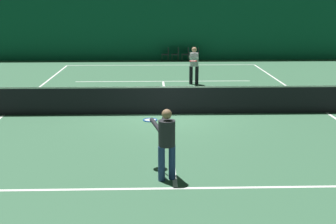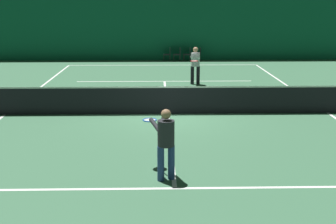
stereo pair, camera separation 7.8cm
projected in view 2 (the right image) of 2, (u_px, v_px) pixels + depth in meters
The scene contains 15 objects.
ground_plane at pixel (168, 114), 15.88m from camera, with size 60.00×60.00×0.00m, color #386647.
backdrop_curtain at pixel (162, 29), 29.24m from camera, with size 23.00×0.12×3.85m.
court_line_baseline_far at pixel (163, 65), 27.44m from camera, with size 11.00×0.10×0.00m.
court_line_service_far at pixel (164, 81), 22.10m from camera, with size 8.25×0.10×0.00m.
court_line_service_near at pixel (175, 188), 9.67m from camera, with size 8.25×0.10×0.00m.
court_line_sideline_left at pixel (5, 115), 15.76m from camera, with size 0.10×23.80×0.00m.
court_line_sideline_right at pixel (328, 113), 16.01m from camera, with size 0.10×23.80×0.00m.
court_line_centre at pixel (168, 114), 15.88m from camera, with size 0.10×12.80×0.00m.
tennis_net at pixel (168, 99), 15.76m from camera, with size 12.00×0.10×1.07m.
player_near at pixel (165, 139), 9.96m from camera, with size 0.81×1.34×1.57m.
player_far at pixel (195, 63), 21.08m from camera, with size 0.54×1.40×1.69m.
courtside_chair_0 at pixel (168, 53), 29.06m from camera, with size 0.44×0.44×0.84m.
courtside_chair_1 at pixel (178, 53), 29.07m from camera, with size 0.44×0.44×0.84m.
courtside_chair_2 at pixel (188, 53), 29.08m from camera, with size 0.44×0.44×0.84m.
courtside_chair_3 at pixel (198, 53), 29.10m from camera, with size 0.44×0.44×0.84m.
Camera 2 is at (-0.35, -15.41, 3.83)m, focal length 50.00 mm.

